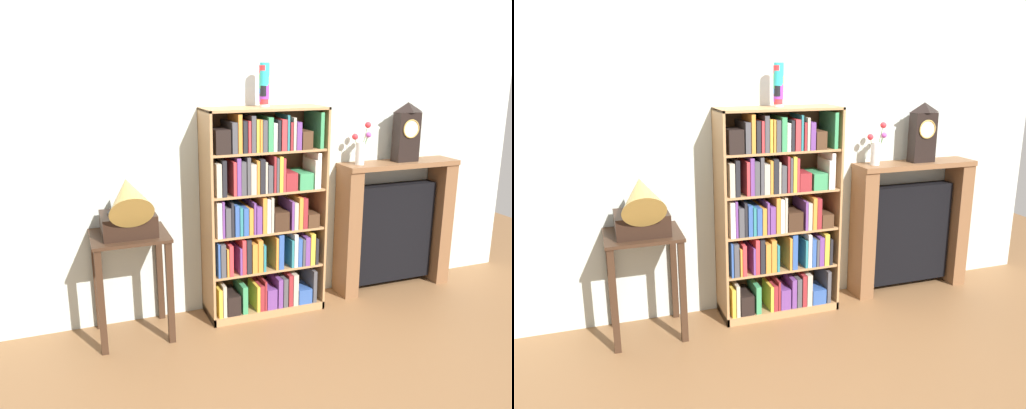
% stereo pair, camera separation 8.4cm
% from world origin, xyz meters
% --- Properties ---
extents(ground_plane, '(7.61, 6.40, 0.02)m').
position_xyz_m(ground_plane, '(0.00, 0.00, -0.01)').
color(ground_plane, brown).
extents(wall_back, '(4.61, 0.08, 2.60)m').
position_xyz_m(wall_back, '(0.10, 0.29, 1.30)').
color(wall_back, beige).
rests_on(wall_back, ground).
extents(bookshelf, '(0.90, 0.33, 1.56)m').
position_xyz_m(bookshelf, '(-0.01, 0.08, 0.75)').
color(bookshelf, '#A87A4C').
rests_on(bookshelf, ground).
extents(cup_stack, '(0.07, 0.07, 0.31)m').
position_xyz_m(cup_stack, '(0.01, 0.11, 1.72)').
color(cup_stack, white).
rests_on(cup_stack, bookshelf).
extents(side_table_left, '(0.51, 0.44, 0.75)m').
position_xyz_m(side_table_left, '(-1.00, 0.03, 0.54)').
color(side_table_left, '#382316').
rests_on(side_table_left, ground).
extents(gramophone, '(0.35, 0.47, 0.50)m').
position_xyz_m(gramophone, '(-1.00, -0.04, 0.95)').
color(gramophone, black).
rests_on(gramophone, side_table_left).
extents(fireplace_mantel, '(1.02, 0.26, 1.09)m').
position_xyz_m(fireplace_mantel, '(1.20, 0.14, 0.53)').
color(fireplace_mantel, brown).
rests_on(fireplace_mantel, ground).
extents(mantel_clock, '(0.20, 0.12, 0.48)m').
position_xyz_m(mantel_clock, '(1.25, 0.12, 1.33)').
color(mantel_clock, black).
rests_on(mantel_clock, fireplace_mantel).
extents(flower_vase, '(0.15, 0.10, 0.34)m').
position_xyz_m(flower_vase, '(0.83, 0.12, 1.22)').
color(flower_vase, silver).
rests_on(flower_vase, fireplace_mantel).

